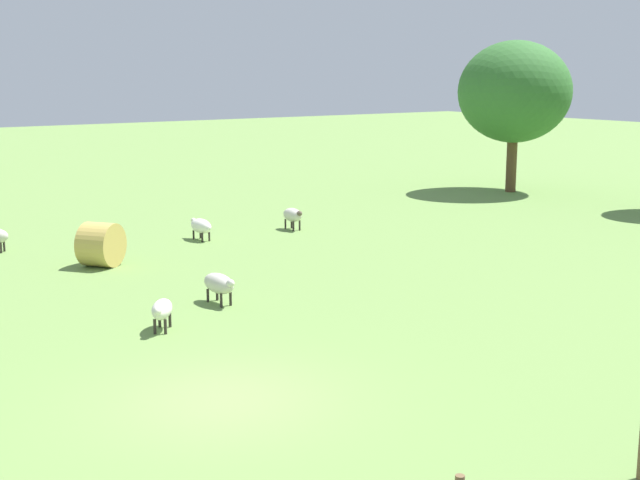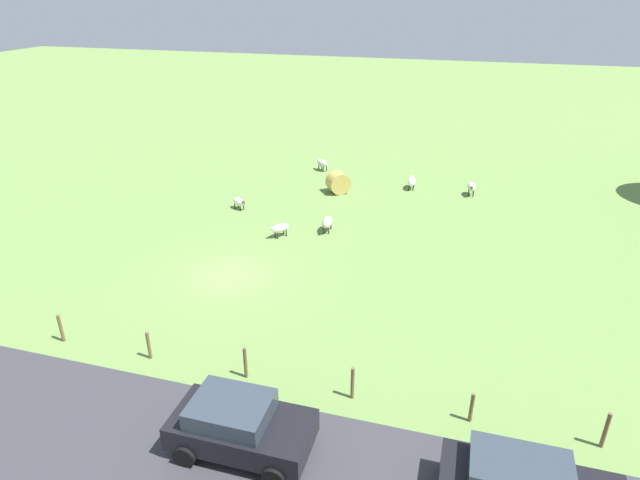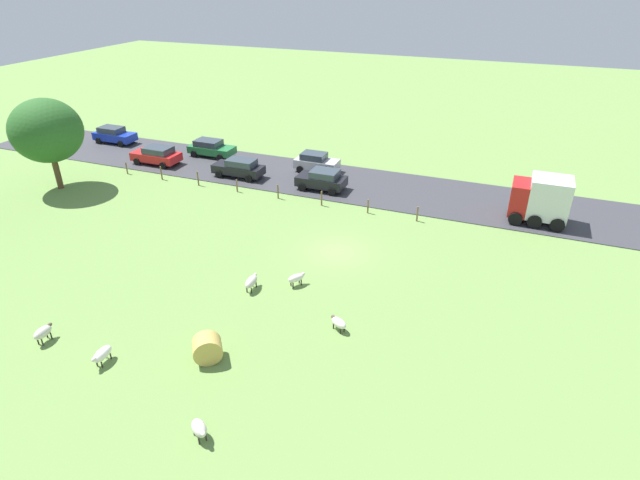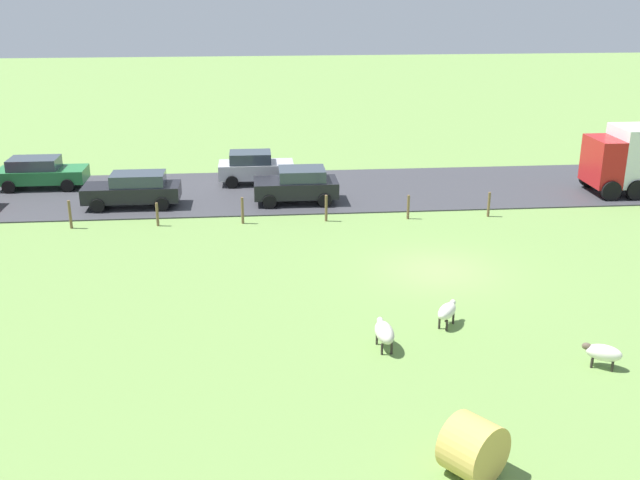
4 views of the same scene
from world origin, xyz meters
TOP-DOWN VIEW (x-y plane):
  - ground_plane at (0.00, 0.00)m, footprint 160.00×160.00m
  - road_strip at (11.25, 0.00)m, footprint 8.00×80.00m
  - sheep_0 at (-7.53, -2.77)m, footprint 0.88×1.09m
  - sheep_1 at (-15.83, -0.01)m, footprint 0.97×1.07m
  - sheep_2 at (-13.64, 10.32)m, footprint 1.10×0.52m
  - sheep_3 at (-13.80, 6.56)m, footprint 1.24×0.57m
  - sheep_4 at (-4.57, 0.86)m, footprint 1.08×0.94m
  - sheep_5 at (-5.89, 3.06)m, footprint 1.30×0.59m
  - hay_bale_0 at (-11.82, 2.16)m, footprint 1.62×1.69m
  - tree_1 at (1.65, 24.90)m, footprint 5.46×5.46m
  - fence_post_0 at (6.29, -3.83)m, footprint 0.12×0.12m
  - fence_post_1 at (6.29, -0.15)m, footprint 0.12×0.12m
  - fence_post_2 at (6.29, 3.54)m, footprint 0.12×0.12m
  - fence_post_3 at (6.29, 7.23)m, footprint 0.12×0.12m
  - fence_post_4 at (6.29, 10.91)m, footprint 0.12×0.12m
  - fence_post_5 at (6.29, 14.60)m, footprint 0.12×0.12m
  - fence_post_6 at (6.29, 18.28)m, footprint 0.12×0.12m
  - fence_post_7 at (6.29, 21.97)m, footprint 0.12×0.12m
  - truck_0 at (9.33, -11.84)m, footprint 2.78×3.89m
  - car_0 at (12.90, 29.02)m, footprint 2.02×4.34m
  - car_1 at (9.23, 4.63)m, footprint 2.20×3.96m
  - car_2 at (9.51, 34.44)m, footprint 2.05×4.48m
  - car_3 at (12.99, 17.52)m, footprint 2.09×4.40m
  - car_4 at (9.18, 12.30)m, footprint 1.96×4.45m
  - car_5 at (9.32, 21.00)m, footprint 2.21×4.44m
  - car_6 at (12.87, 6.62)m, footprint 1.99×3.85m

SIDE VIEW (x-z plane):
  - ground_plane at x=0.00m, z-range 0.00..0.00m
  - road_strip at x=11.25m, z-range 0.00..0.06m
  - sheep_0 at x=-7.53m, z-range 0.11..0.80m
  - sheep_4 at x=-4.57m, z-range 0.14..0.87m
  - sheep_3 at x=-13.80m, z-range 0.13..0.89m
  - fence_post_4 at x=6.29m, z-range 0.00..1.04m
  - sheep_1 at x=-15.83m, z-range 0.13..0.94m
  - sheep_5 at x=-5.89m, z-range 0.14..0.94m
  - fence_post_7 at x=6.29m, z-range 0.00..1.08m
  - fence_post_1 at x=6.29m, z-range 0.00..1.10m
  - sheep_2 at x=-13.64m, z-range 0.15..0.98m
  - fence_post_0 at x=6.29m, z-range 0.00..1.14m
  - fence_post_6 at x=6.29m, z-range 0.00..1.17m
  - fence_post_3 at x=6.29m, z-range 0.00..1.19m
  - fence_post_2 at x=6.29m, z-range 0.00..1.19m
  - fence_post_5 at x=6.29m, z-range 0.00..1.24m
  - hay_bale_0 at x=-11.82m, z-range 0.00..1.36m
  - car_3 at x=12.99m, z-range 0.09..1.64m
  - car_4 at x=9.18m, z-range 0.09..1.69m
  - car_5 at x=9.32m, z-range 0.09..1.70m
  - car_2 at x=9.51m, z-range 0.09..1.70m
  - car_1 at x=9.23m, z-range 0.09..1.72m
  - car_0 at x=12.90m, z-range 0.09..1.73m
  - car_6 at x=12.87m, z-range 0.09..1.74m
  - truck_0 at x=9.33m, z-range 0.15..3.47m
  - tree_1 at x=1.65m, z-range 1.16..8.49m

